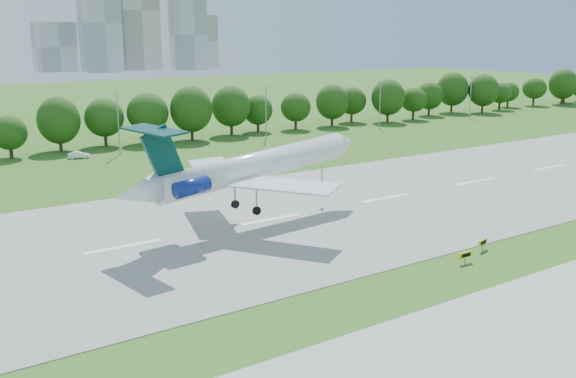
# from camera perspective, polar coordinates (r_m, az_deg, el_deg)

# --- Properties ---
(ground) EXTENTS (600.00, 600.00, 0.00)m
(ground) POSITION_cam_1_polar(r_m,az_deg,el_deg) (80.30, 20.75, -4.49)
(ground) COLOR #275616
(ground) RESTS_ON ground
(runway) EXTENTS (400.00, 45.00, 0.08)m
(runway) POSITION_cam_1_polar(r_m,az_deg,el_deg) (96.09, 8.61, -0.83)
(runway) COLOR gray
(runway) RESTS_ON ground
(tree_line) EXTENTS (288.40, 8.40, 10.40)m
(tree_line) POSITION_cam_1_polar(r_m,az_deg,el_deg) (150.39, -8.90, 6.70)
(tree_line) COLOR #382314
(tree_line) RESTS_ON ground
(light_poles) EXTENTS (175.90, 0.25, 12.19)m
(light_poles) POSITION_cam_1_polar(r_m,az_deg,el_deg) (140.34, -8.07, 6.31)
(light_poles) COLOR gray
(light_poles) RESTS_ON ground
(skyline) EXTENTS (127.00, 52.00, 80.00)m
(skyline) POSITION_cam_1_polar(r_m,az_deg,el_deg) (463.72, -13.78, 13.99)
(skyline) COLOR #B2B2B7
(skyline) RESTS_ON ground
(airliner) EXTENTS (37.59, 27.06, 12.22)m
(airliner) POSITION_cam_1_polar(r_m,az_deg,el_deg) (80.24, -3.78, 1.94)
(airliner) COLOR white
(airliner) RESTS_ON ground
(taxi_sign_left) EXTENTS (1.80, 0.65, 1.27)m
(taxi_sign_left) POSITION_cam_1_polar(r_m,az_deg,el_deg) (75.50, 16.93, -4.56)
(taxi_sign_left) COLOR gray
(taxi_sign_left) RESTS_ON ground
(taxi_sign_centre) EXTENTS (1.75, 0.29, 1.22)m
(taxi_sign_centre) POSITION_cam_1_polar(r_m,az_deg,el_deg) (70.86, 15.48, -5.68)
(taxi_sign_centre) COLOR gray
(taxi_sign_centre) RESTS_ON ground
(service_vehicle_a) EXTENTS (4.27, 2.64, 1.33)m
(service_vehicle_a) POSITION_cam_1_polar(r_m,az_deg,el_deg) (132.75, -18.10, 2.89)
(service_vehicle_a) COLOR white
(service_vehicle_a) RESTS_ON ground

